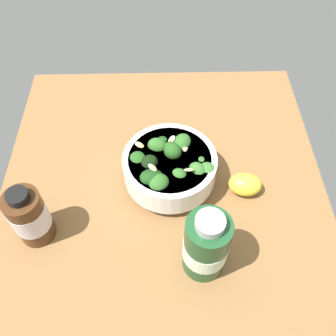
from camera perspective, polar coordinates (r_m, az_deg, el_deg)
ground_plane at (r=75.25cm, az=-0.99°, el=-1.96°), size 62.95×62.95×3.99cm
bowl_of_broccoli at (r=69.06cm, az=0.01°, el=0.26°), size 17.90×17.50×9.58cm
lemon_wedge at (r=71.21cm, az=11.54°, el=-2.51°), size 6.79×5.37×4.17cm
bottle_tall at (r=66.08cm, az=-20.87°, el=-6.96°), size 6.25×6.25×12.74cm
bottle_short at (r=58.87cm, az=5.55°, el=-11.84°), size 7.17×7.17×14.78cm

